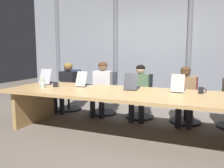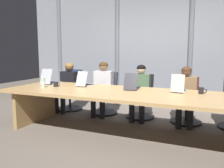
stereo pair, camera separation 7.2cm
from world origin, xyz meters
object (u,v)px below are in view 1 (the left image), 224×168
object	(u,v)px
laptop_left_mid	(85,83)
water_bottle_primary	(42,83)
coffee_mug_near	(201,90)
laptop_left_end	(50,81)
person_center	(139,89)
person_left_end	(66,84)
office_chair_center	(140,101)
coffee_mug_far	(55,84)
office_chair_right_mid	(186,106)
laptop_center	(132,86)
office_chair_left_mid	(104,98)
person_left_mid	(102,85)
person_right_mid	(185,92)
laptop_right_mid	(179,88)
office_chair_left_end	(70,95)

from	to	relation	value
laptop_left_mid	water_bottle_primary	distance (m)	0.80
laptop_left_mid	coffee_mug_near	bearing A→B (deg)	-86.23
laptop_left_end	person_center	size ratio (longest dim) A/B	0.43
person_left_end	coffee_mug_near	size ratio (longest dim) A/B	9.06
office_chair_center	coffee_mug_far	distance (m)	1.81
office_chair_right_mid	laptop_center	bearing A→B (deg)	-51.66
laptop_center	office_chair_left_mid	world-z (taller)	laptop_center
office_chair_left_mid	person_center	distance (m)	0.93
water_bottle_primary	coffee_mug_far	size ratio (longest dim) A/B	1.61
water_bottle_primary	person_left_mid	bearing A→B (deg)	60.53
person_left_mid	person_right_mid	world-z (taller)	person_left_mid
coffee_mug_near	laptop_left_mid	bearing A→B (deg)	179.40
office_chair_left_mid	water_bottle_primary	distance (m)	1.55
office_chair_right_mid	coffee_mug_far	distance (m)	2.58
laptop_left_mid	laptop_right_mid	xyz separation A→B (m)	(1.76, 0.01, 0.00)
person_center	laptop_left_mid	bearing A→B (deg)	-59.84
laptop_right_mid	person_right_mid	distance (m)	0.65
office_chair_center	water_bottle_primary	bearing A→B (deg)	-50.36
office_chair_left_end	office_chair_center	size ratio (longest dim) A/B	1.05
laptop_left_end	water_bottle_primary	distance (m)	0.57
office_chair_center	laptop_center	bearing A→B (deg)	3.25
laptop_right_mid	person_center	distance (m)	1.07
office_chair_left_mid	person_left_mid	world-z (taller)	person_left_mid
office_chair_left_mid	person_right_mid	size ratio (longest dim) A/B	0.84
person_left_end	person_right_mid	distance (m)	2.66
person_center	laptop_left_end	bearing A→B (deg)	-75.09
office_chair_left_end	person_right_mid	bearing A→B (deg)	79.76
laptop_center	office_chair_center	distance (m)	0.93
laptop_right_mid	office_chair_center	size ratio (longest dim) A/B	0.41
laptop_left_mid	coffee_mug_far	distance (m)	0.57
office_chair_left_end	water_bottle_primary	bearing A→B (deg)	4.81
office_chair_left_mid	office_chair_right_mid	distance (m)	1.77
coffee_mug_near	office_chair_center	bearing A→B (deg)	146.10
laptop_left_end	office_chair_center	bearing A→B (deg)	-72.02
laptop_left_end	office_chair_left_mid	world-z (taller)	laptop_left_end
laptop_left_mid	person_left_end	world-z (taller)	person_left_end
laptop_left_end	coffee_mug_far	bearing A→B (deg)	-137.01
coffee_mug_far	water_bottle_primary	bearing A→B (deg)	-125.03
office_chair_right_mid	person_right_mid	distance (m)	0.34
office_chair_center	office_chair_left_end	bearing A→B (deg)	-91.76
person_right_mid	coffee_mug_far	size ratio (longest dim) A/B	8.53
office_chair_left_end	laptop_center	bearing A→B (deg)	59.45
laptop_left_end	person_right_mid	world-z (taller)	person_right_mid
coffee_mug_near	coffee_mug_far	distance (m)	2.60
person_left_mid	office_chair_center	bearing A→B (deg)	94.56
person_left_mid	person_right_mid	size ratio (longest dim) A/B	1.05
laptop_right_mid	person_left_end	world-z (taller)	person_left_end
office_chair_center	person_left_end	xyz separation A→B (m)	(-1.75, -0.15, 0.31)
laptop_right_mid	water_bottle_primary	size ratio (longest dim) A/B	1.80
laptop_left_end	office_chair_right_mid	bearing A→B (deg)	-80.13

